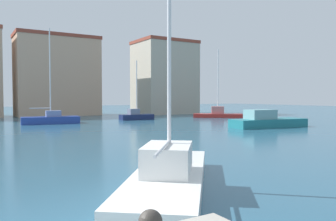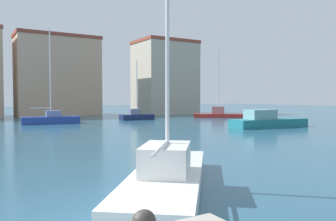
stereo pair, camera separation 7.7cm
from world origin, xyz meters
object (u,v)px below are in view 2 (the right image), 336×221
at_px(motorboat_teal_behind_lamppost, 267,121).
at_px(sailboat_white_far_left, 167,174).
at_px(sailboat_blue_center_channel, 51,119).
at_px(sailboat_navy_near_pier, 136,115).
at_px(sailboat_red_mid_harbor, 218,114).

bearing_deg(motorboat_teal_behind_lamppost, sailboat_white_far_left, -144.75).
xyz_separation_m(motorboat_teal_behind_lamppost, sailboat_blue_center_channel, (-16.09, 14.45, -0.04)).
bearing_deg(sailboat_navy_near_pier, sailboat_blue_center_channel, -174.40).
bearing_deg(motorboat_teal_behind_lamppost, sailboat_navy_near_pier, 110.59).
relative_size(sailboat_navy_near_pier, motorboat_teal_behind_lamppost, 0.95).
bearing_deg(motorboat_teal_behind_lamppost, sailboat_blue_center_channel, 138.08).
bearing_deg(sailboat_red_mid_harbor, sailboat_navy_near_pier, 170.56).
distance_m(motorboat_teal_behind_lamppost, sailboat_blue_center_channel, 21.62).
relative_size(sailboat_red_mid_harbor, sailboat_blue_center_channel, 0.93).
relative_size(sailboat_navy_near_pier, sailboat_red_mid_harbor, 0.79).
height_order(sailboat_navy_near_pier, sailboat_red_mid_harbor, sailboat_red_mid_harbor).
height_order(sailboat_navy_near_pier, sailboat_white_far_left, sailboat_white_far_left).
height_order(motorboat_teal_behind_lamppost, sailboat_white_far_left, sailboat_white_far_left).
distance_m(sailboat_navy_near_pier, sailboat_white_far_left, 31.27).
xyz_separation_m(sailboat_navy_near_pier, sailboat_white_far_left, (-12.73, -28.56, -0.06)).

